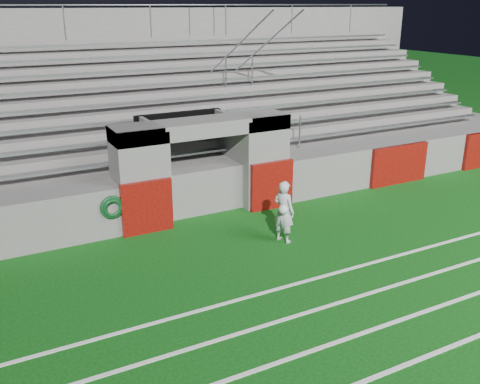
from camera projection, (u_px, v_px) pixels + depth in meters
ground at (270, 264)px, 11.78m from camera, size 90.00×90.00×0.00m
stadium_structure at (149, 128)px, 17.93m from camera, size 26.00×8.48×5.42m
goalkeeper_with_ball at (284, 211)px, 12.68m from camera, size 0.58×0.72×1.53m
hose_coil at (112, 208)px, 12.78m from camera, size 0.59×0.15×0.59m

